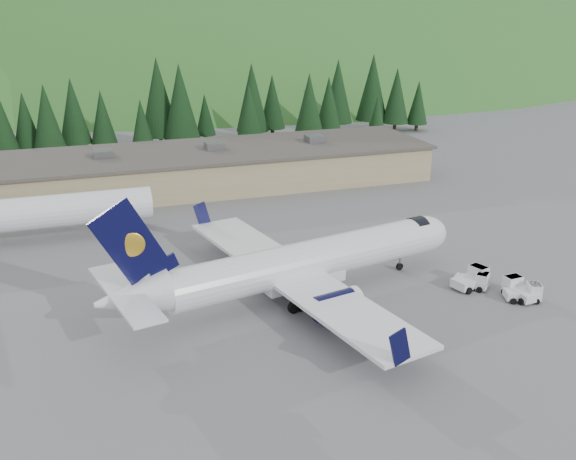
{
  "coord_description": "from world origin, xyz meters",
  "views": [
    {
      "loc": [
        -18.59,
        -48.73,
        24.77
      ],
      "look_at": [
        0.0,
        6.0,
        4.0
      ],
      "focal_mm": 40.0,
      "sensor_mm": 36.0,
      "label": 1
    }
  ],
  "objects_px": {
    "baggage_tug_a": "(472,278)",
    "baggage_tug_d": "(526,293)",
    "airliner": "(300,264)",
    "terminal_building": "(180,169)",
    "baggage_tug_b": "(474,281)",
    "ramp_worker": "(484,276)",
    "second_airliner": "(19,213)",
    "baggage_tug_c": "(518,289)"
  },
  "relations": [
    {
      "from": "airliner",
      "to": "baggage_tug_d",
      "type": "relative_size",
      "value": 10.38
    },
    {
      "from": "baggage_tug_c",
      "to": "airliner",
      "type": "bearing_deg",
      "value": 65.98
    },
    {
      "from": "baggage_tug_c",
      "to": "baggage_tug_d",
      "type": "relative_size",
      "value": 0.99
    },
    {
      "from": "airliner",
      "to": "ramp_worker",
      "type": "distance_m",
      "value": 17.34
    },
    {
      "from": "baggage_tug_a",
      "to": "baggage_tug_d",
      "type": "relative_size",
      "value": 1.14
    },
    {
      "from": "airliner",
      "to": "baggage_tug_c",
      "type": "bearing_deg",
      "value": -31.3
    },
    {
      "from": "airliner",
      "to": "baggage_tug_a",
      "type": "relative_size",
      "value": 9.14
    },
    {
      "from": "baggage_tug_c",
      "to": "ramp_worker",
      "type": "xyz_separation_m",
      "value": [
        -1.29,
        3.23,
        0.06
      ]
    },
    {
      "from": "terminal_building",
      "to": "baggage_tug_b",
      "type": "bearing_deg",
      "value": -64.79
    },
    {
      "from": "terminal_building",
      "to": "baggage_tug_c",
      "type": "bearing_deg",
      "value": -63.53
    },
    {
      "from": "ramp_worker",
      "to": "baggage_tug_c",
      "type": "bearing_deg",
      "value": 110.45
    },
    {
      "from": "ramp_worker",
      "to": "baggage_tug_d",
      "type": "bearing_deg",
      "value": 108.93
    },
    {
      "from": "airliner",
      "to": "terminal_building",
      "type": "height_order",
      "value": "airliner"
    },
    {
      "from": "second_airliner",
      "to": "baggage_tug_d",
      "type": "relative_size",
      "value": 8.3
    },
    {
      "from": "airliner",
      "to": "terminal_building",
      "type": "distance_m",
      "value": 38.42
    },
    {
      "from": "terminal_building",
      "to": "ramp_worker",
      "type": "relative_size",
      "value": 43.64
    },
    {
      "from": "baggage_tug_a",
      "to": "terminal_building",
      "type": "xyz_separation_m",
      "value": [
        -19.6,
        41.41,
        1.81
      ]
    },
    {
      "from": "second_airliner",
      "to": "ramp_worker",
      "type": "relative_size",
      "value": 16.9
    },
    {
      "from": "baggage_tug_c",
      "to": "terminal_building",
      "type": "distance_m",
      "value": 49.85
    },
    {
      "from": "baggage_tug_b",
      "to": "terminal_building",
      "type": "bearing_deg",
      "value": 163.72
    },
    {
      "from": "baggage_tug_b",
      "to": "ramp_worker",
      "type": "bearing_deg",
      "value": 63.84
    },
    {
      "from": "terminal_building",
      "to": "baggage_tug_d",
      "type": "xyz_separation_m",
      "value": [
        22.39,
        -45.36,
        -1.91
      ]
    },
    {
      "from": "baggage_tug_d",
      "to": "baggage_tug_c",
      "type": "bearing_deg",
      "value": 122.75
    },
    {
      "from": "second_airliner",
      "to": "baggage_tug_c",
      "type": "xyz_separation_m",
      "value": [
        42.12,
        -28.59,
        -2.57
      ]
    },
    {
      "from": "airliner",
      "to": "baggage_tug_c",
      "type": "distance_m",
      "value": 19.41
    },
    {
      "from": "baggage_tug_d",
      "to": "ramp_worker",
      "type": "height_order",
      "value": "ramp_worker"
    },
    {
      "from": "baggage_tug_a",
      "to": "baggage_tug_b",
      "type": "height_order",
      "value": "baggage_tug_a"
    },
    {
      "from": "second_airliner",
      "to": "airliner",
      "type": "bearing_deg",
      "value": -42.86
    },
    {
      "from": "baggage_tug_b",
      "to": "ramp_worker",
      "type": "distance_m",
      "value": 1.34
    },
    {
      "from": "ramp_worker",
      "to": "baggage_tug_a",
      "type": "bearing_deg",
      "value": 0.75
    },
    {
      "from": "baggage_tug_a",
      "to": "baggage_tug_c",
      "type": "bearing_deg",
      "value": -67.44
    },
    {
      "from": "second_airliner",
      "to": "baggage_tug_a",
      "type": "xyz_separation_m",
      "value": [
        39.51,
        -25.41,
        -2.51
      ]
    },
    {
      "from": "terminal_building",
      "to": "ramp_worker",
      "type": "xyz_separation_m",
      "value": [
        20.92,
        -41.36,
        -1.81
      ]
    },
    {
      "from": "baggage_tug_a",
      "to": "ramp_worker",
      "type": "bearing_deg",
      "value": -14.76
    },
    {
      "from": "airliner",
      "to": "terminal_building",
      "type": "xyz_separation_m",
      "value": [
        -4.02,
        38.21,
        -0.43
      ]
    },
    {
      "from": "second_airliner",
      "to": "terminal_building",
      "type": "height_order",
      "value": "second_airliner"
    },
    {
      "from": "baggage_tug_c",
      "to": "terminal_building",
      "type": "bearing_deg",
      "value": 21.8
    },
    {
      "from": "airliner",
      "to": "baggage_tug_c",
      "type": "height_order",
      "value": "airliner"
    },
    {
      "from": "baggage_tug_a",
      "to": "second_airliner",
      "type": "bearing_deg",
      "value": 130.52
    },
    {
      "from": "baggage_tug_c",
      "to": "ramp_worker",
      "type": "relative_size",
      "value": 2.02
    },
    {
      "from": "airliner",
      "to": "terminal_building",
      "type": "bearing_deg",
      "value": 84.05
    },
    {
      "from": "airliner",
      "to": "terminal_building",
      "type": "relative_size",
      "value": 0.48
    }
  ]
}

